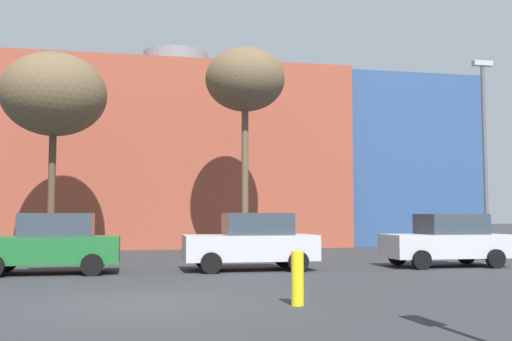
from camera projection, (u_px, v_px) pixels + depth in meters
name	position (u px, v px, depth m)	size (l,w,h in m)	color
ground_plane	(144.00, 304.00, 11.63)	(200.00, 200.00, 0.00)	#2D3033
building_backdrop	(175.00, 163.00, 37.15)	(34.36, 13.73, 11.81)	#9E4733
parked_car_1	(50.00, 244.00, 17.60)	(4.08, 2.00, 1.77)	#1E662D
parked_car_2	(252.00, 242.00, 18.79)	(4.11, 2.01, 1.78)	silver
parked_car_3	(446.00, 240.00, 20.09)	(4.03, 1.98, 1.75)	silver
bare_tree_0	(54.00, 95.00, 24.45)	(4.23, 4.23, 8.30)	brown
bare_tree_1	(245.00, 81.00, 26.55)	(3.51, 3.51, 9.09)	brown
bollard_yellow_0	(297.00, 278.00, 11.40)	(0.24, 0.24, 1.02)	yellow
street_lamp	(485.00, 146.00, 23.53)	(0.80, 0.24, 7.80)	#59595E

